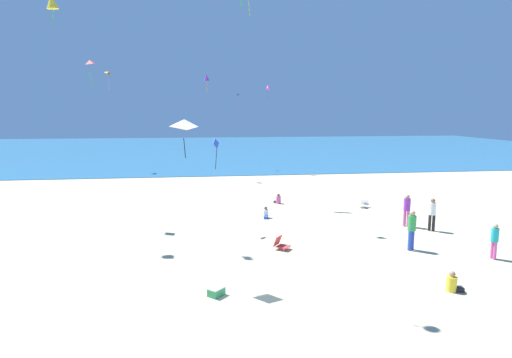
{
  "coord_description": "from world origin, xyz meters",
  "views": [
    {
      "loc": [
        -2.76,
        -14.2,
        5.97
      ],
      "look_at": [
        0.0,
        6.45,
        2.71
      ],
      "focal_mm": 30.38,
      "sensor_mm": 36.0,
      "label": 1
    }
  ],
  "objects_px": {
    "person_5": "(432,212)",
    "kite_orange": "(109,73)",
    "kite_white": "(184,123)",
    "person_1": "(407,208)",
    "beach_chair_far_left": "(364,204)",
    "kite_black": "(237,95)",
    "person_2": "(412,227)",
    "person_3": "(278,200)",
    "beach_chair_near_camera": "(281,244)",
    "person_0": "(495,239)",
    "cooler_box": "(216,291)",
    "kite_red": "(90,62)",
    "kite_magenta": "(268,87)",
    "kite_blue": "(216,146)",
    "person_4": "(453,284)",
    "kite_yellow": "(52,2)",
    "kite_purple": "(207,77)",
    "person_6": "(266,214)"
  },
  "relations": [
    {
      "from": "person_5",
      "to": "kite_orange",
      "type": "xyz_separation_m",
      "value": [
        -20.27,
        25.88,
        8.78
      ]
    },
    {
      "from": "kite_white",
      "to": "person_1",
      "type": "bearing_deg",
      "value": 26.48
    },
    {
      "from": "beach_chair_far_left",
      "to": "kite_black",
      "type": "bearing_deg",
      "value": -123.92
    },
    {
      "from": "person_2",
      "to": "person_3",
      "type": "distance_m",
      "value": 11.01
    },
    {
      "from": "beach_chair_near_camera",
      "to": "beach_chair_far_left",
      "type": "bearing_deg",
      "value": 85.51
    },
    {
      "from": "person_0",
      "to": "person_5",
      "type": "height_order",
      "value": "person_5"
    },
    {
      "from": "beach_chair_near_camera",
      "to": "person_0",
      "type": "bearing_deg",
      "value": 21.58
    },
    {
      "from": "cooler_box",
      "to": "person_0",
      "type": "distance_m",
      "value": 11.59
    },
    {
      "from": "kite_red",
      "to": "kite_magenta",
      "type": "distance_m",
      "value": 21.91
    },
    {
      "from": "person_5",
      "to": "kite_blue",
      "type": "height_order",
      "value": "kite_blue"
    },
    {
      "from": "person_2",
      "to": "kite_blue",
      "type": "xyz_separation_m",
      "value": [
        -8.21,
        4.31,
        3.26
      ]
    },
    {
      "from": "beach_chair_near_camera",
      "to": "kite_magenta",
      "type": "height_order",
      "value": "kite_magenta"
    },
    {
      "from": "kite_black",
      "to": "person_5",
      "type": "bearing_deg",
      "value": -73.67
    },
    {
      "from": "person_3",
      "to": "person_4",
      "type": "xyz_separation_m",
      "value": [
        3.24,
        -14.57,
        0.02
      ]
    },
    {
      "from": "kite_red",
      "to": "kite_yellow",
      "type": "relative_size",
      "value": 1.12
    },
    {
      "from": "person_1",
      "to": "person_3",
      "type": "xyz_separation_m",
      "value": [
        -5.6,
        6.55,
        -0.75
      ]
    },
    {
      "from": "kite_magenta",
      "to": "kite_yellow",
      "type": "distance_m",
      "value": 24.7
    },
    {
      "from": "kite_black",
      "to": "cooler_box",
      "type": "bearing_deg",
      "value": -96.51
    },
    {
      "from": "person_4",
      "to": "person_5",
      "type": "distance_m",
      "value": 7.8
    },
    {
      "from": "person_3",
      "to": "kite_magenta",
      "type": "bearing_deg",
      "value": -35.32
    },
    {
      "from": "person_0",
      "to": "kite_purple",
      "type": "height_order",
      "value": "kite_purple"
    },
    {
      "from": "beach_chair_near_camera",
      "to": "beach_chair_far_left",
      "type": "height_order",
      "value": "beach_chair_near_camera"
    },
    {
      "from": "person_2",
      "to": "kite_purple",
      "type": "distance_m",
      "value": 24.65
    },
    {
      "from": "kite_white",
      "to": "kite_yellow",
      "type": "bearing_deg",
      "value": 132.98
    },
    {
      "from": "cooler_box",
      "to": "person_6",
      "type": "distance_m",
      "value": 10.63
    },
    {
      "from": "person_4",
      "to": "kite_magenta",
      "type": "bearing_deg",
      "value": 99.68
    },
    {
      "from": "person_0",
      "to": "person_1",
      "type": "height_order",
      "value": "person_1"
    },
    {
      "from": "person_4",
      "to": "kite_blue",
      "type": "xyz_separation_m",
      "value": [
        -7.49,
        8.64,
        4.02
      ]
    },
    {
      "from": "person_1",
      "to": "kite_magenta",
      "type": "height_order",
      "value": "kite_magenta"
    },
    {
      "from": "kite_purple",
      "to": "person_1",
      "type": "bearing_deg",
      "value": -61.47
    },
    {
      "from": "kite_black",
      "to": "person_1",
      "type": "bearing_deg",
      "value": -74.95
    },
    {
      "from": "person_5",
      "to": "kite_purple",
      "type": "xyz_separation_m",
      "value": [
        -10.74,
        19.11,
        7.94
      ]
    },
    {
      "from": "kite_white",
      "to": "person_4",
      "type": "bearing_deg",
      "value": -15.57
    },
    {
      "from": "person_6",
      "to": "kite_black",
      "type": "distance_m",
      "value": 22.94
    },
    {
      "from": "person_4",
      "to": "person_3",
      "type": "bearing_deg",
      "value": 109.25
    },
    {
      "from": "person_4",
      "to": "kite_orange",
      "type": "relative_size",
      "value": 0.37
    },
    {
      "from": "cooler_box",
      "to": "kite_purple",
      "type": "bearing_deg",
      "value": 89.2
    },
    {
      "from": "person_1",
      "to": "person_4",
      "type": "bearing_deg",
      "value": 33.7
    },
    {
      "from": "kite_white",
      "to": "kite_red",
      "type": "distance_m",
      "value": 10.76
    },
    {
      "from": "beach_chair_far_left",
      "to": "cooler_box",
      "type": "height_order",
      "value": "beach_chair_far_left"
    },
    {
      "from": "beach_chair_far_left",
      "to": "person_3",
      "type": "bearing_deg",
      "value": -71.41
    },
    {
      "from": "person_1",
      "to": "kite_white",
      "type": "distance_m",
      "value": 13.29
    },
    {
      "from": "kite_magenta",
      "to": "person_4",
      "type": "bearing_deg",
      "value": -87.03
    },
    {
      "from": "beach_chair_near_camera",
      "to": "person_3",
      "type": "distance_m",
      "value": 9.55
    },
    {
      "from": "cooler_box",
      "to": "beach_chair_far_left",
      "type": "bearing_deg",
      "value": 50.86
    },
    {
      "from": "kite_blue",
      "to": "kite_black",
      "type": "height_order",
      "value": "kite_black"
    },
    {
      "from": "beach_chair_near_camera",
      "to": "kite_red",
      "type": "bearing_deg",
      "value": -177.48
    },
    {
      "from": "person_3",
      "to": "person_6",
      "type": "distance_m",
      "value": 3.99
    },
    {
      "from": "kite_purple",
      "to": "kite_black",
      "type": "height_order",
      "value": "kite_purple"
    },
    {
      "from": "person_0",
      "to": "person_1",
      "type": "distance_m",
      "value": 5.36
    }
  ]
}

